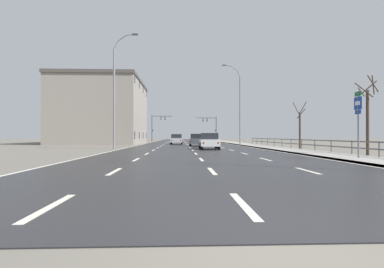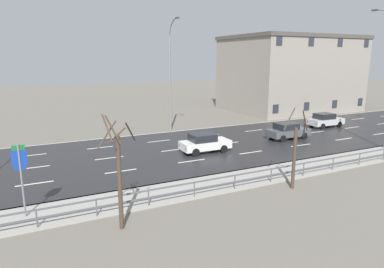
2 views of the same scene
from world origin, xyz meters
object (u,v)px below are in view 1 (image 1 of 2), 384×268
object	(u,v)px
street_lamp_midground	(239,106)
traffic_signal_right	(211,124)
street_lamp_left_bank	(116,92)
highway_sign	(358,116)
car_mid_centre	(209,141)
car_far_left	(197,140)
brick_building	(103,112)
car_distant	(211,139)
traffic_signal_left	(157,123)
car_near_left	(177,139)

from	to	relation	value
street_lamp_midground	traffic_signal_right	xyz separation A→B (m)	(-0.79, 30.95, -1.53)
street_lamp_left_bank	highway_sign	distance (m)	21.54
street_lamp_left_bank	car_mid_centre	distance (m)	10.36
street_lamp_left_bank	car_far_left	xyz separation A→B (m)	(8.49, 8.51, -4.80)
street_lamp_midground	car_mid_centre	bearing A→B (deg)	-112.00
car_far_left	brick_building	distance (m)	20.69
street_lamp_left_bank	car_distant	size ratio (longest dim) A/B	2.73
traffic_signal_right	traffic_signal_left	world-z (taller)	traffic_signal_left
traffic_signal_right	traffic_signal_left	size ratio (longest dim) A/B	0.94
street_lamp_midground	traffic_signal_left	world-z (taller)	street_lamp_midground
traffic_signal_right	car_far_left	xyz separation A→B (m)	(-5.62, -35.84, -3.34)
traffic_signal_left	car_far_left	xyz separation A→B (m)	(7.74, -35.83, -3.56)
street_lamp_midground	highway_sign	distance (m)	27.84
car_distant	brick_building	world-z (taller)	brick_building
brick_building	car_distant	bearing A→B (deg)	4.37
car_mid_centre	brick_building	distance (m)	28.02
car_far_left	car_distant	world-z (taller)	same
traffic_signal_right	car_distant	xyz separation A→B (m)	(-2.27, -21.07, -3.34)
car_far_left	car_near_left	bearing A→B (deg)	110.42
brick_building	traffic_signal_right	bearing A→B (deg)	47.29
car_mid_centre	car_near_left	size ratio (longest dim) A/B	1.00
highway_sign	traffic_signal_right	distance (m)	58.63
street_lamp_left_bank	car_distant	distance (m)	26.56
traffic_signal_right	car_far_left	size ratio (longest dim) A/B	1.45
highway_sign	car_distant	bearing A→B (deg)	96.11
highway_sign	car_mid_centre	size ratio (longest dim) A/B	0.90
car_near_left	traffic_signal_right	bearing A→B (deg)	74.18
traffic_signal_right	car_near_left	bearing A→B (deg)	-106.39
street_lamp_midground	street_lamp_left_bank	size ratio (longest dim) A/B	1.02
car_near_left	brick_building	world-z (taller)	brick_building
street_lamp_midground	car_distant	size ratio (longest dim) A/B	2.78
street_lamp_midground	highway_sign	world-z (taller)	street_lamp_midground
traffic_signal_left	car_distant	size ratio (longest dim) A/B	1.53
traffic_signal_right	car_mid_centre	size ratio (longest dim) A/B	1.46
car_near_left	highway_sign	bearing A→B (deg)	-71.25
traffic_signal_right	traffic_signal_left	xyz separation A→B (m)	(-13.37, -0.01, 0.23)
car_near_left	car_mid_centre	bearing A→B (deg)	-78.49
highway_sign	street_lamp_left_bank	bearing A→B (deg)	138.11
street_lamp_left_bank	car_far_left	size ratio (longest dim) A/B	2.75
car_mid_centre	car_near_left	world-z (taller)	same
car_mid_centre	brick_building	world-z (taller)	brick_building
highway_sign	traffic_signal_left	distance (m)	60.51
street_lamp_midground	car_near_left	size ratio (longest dim) A/B	2.82
car_mid_centre	car_far_left	distance (m)	9.36
car_distant	traffic_signal_left	bearing A→B (deg)	120.64
car_near_left	brick_building	size ratio (longest dim) A/B	0.23
traffic_signal_right	traffic_signal_left	distance (m)	13.37
street_lamp_left_bank	brick_building	world-z (taller)	street_lamp_left_bank
car_mid_centre	car_near_left	distance (m)	17.41
car_mid_centre	highway_sign	bearing A→B (deg)	-62.45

